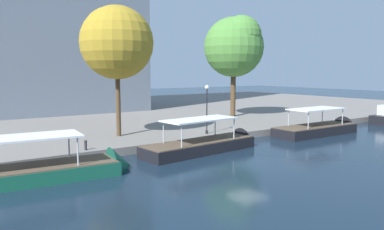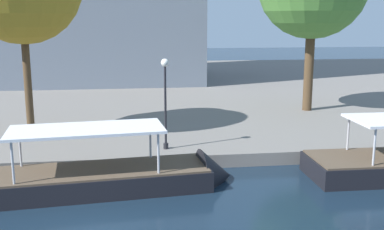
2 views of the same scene
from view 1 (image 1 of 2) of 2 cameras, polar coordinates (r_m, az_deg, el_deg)
ground_plane at (r=27.93m, az=8.48°, el=-7.40°), size 220.00×220.00×0.00m
dock_promenade at (r=58.23m, az=-15.83°, el=0.11°), size 120.00×55.00×0.69m
tour_boat_1 at (r=25.31m, az=-22.50°, el=-8.51°), size 13.29×4.05×4.04m
tour_boat_2 at (r=32.03m, az=2.56°, el=-4.84°), size 11.96×3.96×3.94m
tour_boat_3 at (r=42.94m, az=19.21°, el=-2.28°), size 11.49×3.36×4.07m
mooring_bollard_0 at (r=30.09m, az=-16.00°, el=-4.37°), size 0.23×0.23×0.81m
lamp_post at (r=36.19m, az=2.29°, el=1.81°), size 0.41×0.41×4.76m
tree_1 at (r=35.80m, az=-11.98°, el=10.98°), size 6.76×6.85×12.09m
tree_2 at (r=50.42m, az=6.51°, el=10.56°), size 7.96×7.96×13.35m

